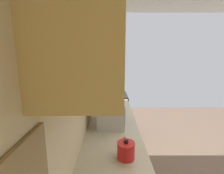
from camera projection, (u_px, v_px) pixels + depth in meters
name	position (u px, v px, depth m)	size (l,w,h in m)	color
wall_back	(82.00, 88.00, 1.90)	(4.34, 0.12, 2.83)	beige
upper_cabinets	(97.00, 47.00, 1.39)	(1.88, 0.34, 0.55)	#E8C474
oven_range	(113.00, 113.00, 3.64)	(0.67, 0.68, 1.09)	black
microwave	(111.00, 111.00, 2.05)	(0.53, 0.34, 0.32)	#B7BABF
bowl	(119.00, 108.00, 2.61)	(0.15, 0.15, 0.05)	#4C8CBF
kettle	(126.00, 150.00, 1.36)	(0.21, 0.16, 0.17)	red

